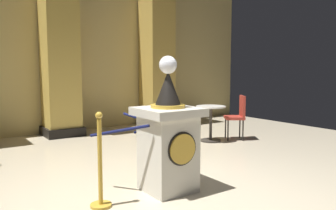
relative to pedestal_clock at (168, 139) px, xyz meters
The scene contains 10 objects.
ground_plane 0.67m from the pedestal_clock, 81.43° to the right, with size 11.70×11.70×0.00m, color beige.
back_wall 5.02m from the pedestal_clock, 89.79° to the left, with size 11.70×0.16×3.88m, color tan.
pedestal_clock is the anchor object (origin of this frame).
stanchion_near 1.04m from the pedestal_clock, 62.35° to the left, with size 0.24×0.24×1.06m.
stanchion_far 0.95m from the pedestal_clock, behind, with size 0.24×0.24×1.07m.
velvet_rope 0.52m from the pedestal_clock, 116.65° to the left, with size 1.16×1.15×0.22m.
column_right 5.25m from the pedestal_clock, 58.76° to the left, with size 0.88×0.88×3.72m.
column_centre_rear 4.53m from the pedestal_clock, 89.77° to the left, with size 0.88×0.88×3.72m.
cafe_table 3.07m from the pedestal_clock, 38.14° to the left, with size 0.62×0.62×0.76m.
cafe_chair_red 3.47m from the pedestal_clock, 29.34° to the left, with size 0.56×0.56×0.96m.
Camera 1 is at (-2.37, -3.28, 1.53)m, focal length 35.91 mm.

